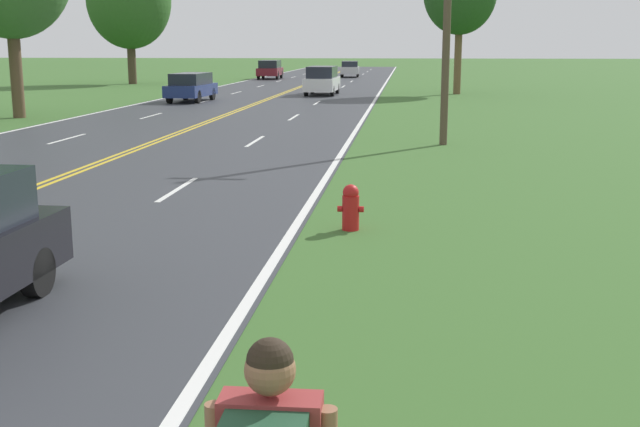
# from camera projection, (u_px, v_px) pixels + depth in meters

# --- Properties ---
(fire_hydrant) EXTENTS (0.45, 0.29, 0.79)m
(fire_hydrant) POSITION_uv_depth(u_px,v_px,m) (351.00, 207.00, 13.59)
(fire_hydrant) COLOR red
(fire_hydrant) RESTS_ON ground
(utility_pole_midground) EXTENTS (1.80, 0.24, 7.91)m
(utility_pole_midground) POSITION_uv_depth(u_px,v_px,m) (447.00, 11.00, 24.58)
(utility_pole_midground) COLOR brown
(utility_pole_midground) RESTS_ON ground
(tree_right_cluster) EXTENTS (6.72, 6.72, 10.52)m
(tree_right_cluster) POSITION_uv_depth(u_px,v_px,m) (129.00, 0.00, 64.20)
(tree_right_cluster) COLOR #473828
(tree_right_cluster) RESTS_ON ground
(car_dark_blue_suv_mid_near) EXTENTS (1.96, 4.67, 1.58)m
(car_dark_blue_suv_mid_near) POSITION_uv_depth(u_px,v_px,m) (191.00, 86.00, 44.74)
(car_dark_blue_suv_mid_near) COLOR black
(car_dark_blue_suv_mid_near) RESTS_ON ground
(car_white_suv_mid_far) EXTENTS (1.92, 4.81, 1.80)m
(car_white_suv_mid_far) POSITION_uv_depth(u_px,v_px,m) (322.00, 80.00, 50.80)
(car_white_suv_mid_far) COLOR black
(car_white_suv_mid_far) RESTS_ON ground
(car_maroon_suv_receding) EXTENTS (2.08, 4.76, 1.74)m
(car_maroon_suv_receding) POSITION_uv_depth(u_px,v_px,m) (270.00, 69.00, 74.95)
(car_maroon_suv_receding) COLOR black
(car_maroon_suv_receding) RESTS_ON ground
(car_silver_suv_distant) EXTENTS (1.94, 4.36, 1.57)m
(car_silver_suv_distant) POSITION_uv_depth(u_px,v_px,m) (350.00, 68.00, 79.39)
(car_silver_suv_distant) COLOR black
(car_silver_suv_distant) RESTS_ON ground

